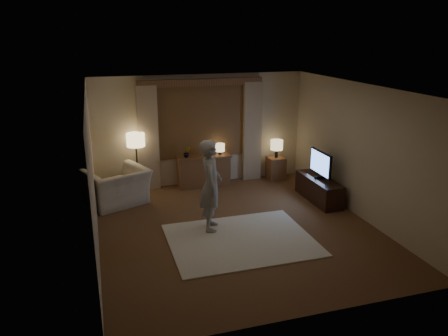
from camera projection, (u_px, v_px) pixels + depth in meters
name	position (u px, v px, depth m)	size (l,w,h in m)	color
room	(230.00, 153.00, 8.21)	(5.04, 5.54, 2.64)	brown
rug	(241.00, 240.00, 7.70)	(2.50, 2.00, 0.02)	white
sideboard	(204.00, 172.00, 10.33)	(1.20, 0.40, 0.70)	brown
picture_frame	(204.00, 153.00, 10.20)	(0.16, 0.02, 0.20)	brown
plant	(187.00, 153.00, 10.07)	(0.17, 0.13, 0.30)	#999999
table_lamp_sideboard	(220.00, 148.00, 10.28)	(0.22, 0.22, 0.30)	black
floor_lamp	(136.00, 143.00, 9.66)	(0.40, 0.40, 1.38)	black
armchair	(117.00, 187.00, 9.19)	(1.19, 1.04, 0.78)	beige
side_table	(276.00, 168.00, 10.81)	(0.40, 0.40, 0.56)	brown
table_lamp_side	(277.00, 145.00, 10.63)	(0.30, 0.30, 0.44)	black
tv_stand	(319.00, 189.00, 9.46)	(0.45, 1.40, 0.50)	black
tv	(321.00, 164.00, 9.28)	(0.20, 0.83, 0.60)	black
person	(211.00, 185.00, 7.88)	(0.62, 0.41, 1.69)	gray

